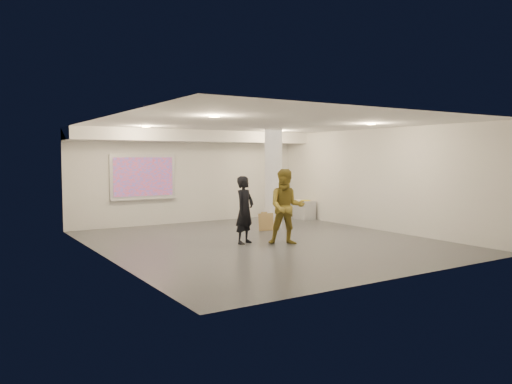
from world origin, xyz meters
TOP-DOWN VIEW (x-y plane):
  - floor at (0.00, 0.00)m, footprint 8.00×9.00m
  - ceiling at (0.00, 0.00)m, footprint 8.00×9.00m
  - wall_back at (0.00, 4.50)m, footprint 8.00×0.01m
  - wall_front at (0.00, -4.50)m, footprint 8.00×0.01m
  - wall_left at (-4.00, 0.00)m, footprint 0.01×9.00m
  - wall_right at (4.00, 0.00)m, footprint 0.01×9.00m
  - soffit_band at (0.00, 3.95)m, footprint 8.00×1.10m
  - downlight_nw at (-2.20, 2.50)m, footprint 0.22×0.22m
  - downlight_ne at (2.20, 2.50)m, footprint 0.22×0.22m
  - downlight_sw at (-2.20, -1.50)m, footprint 0.22×0.22m
  - downlight_se at (2.20, -1.50)m, footprint 0.22×0.22m
  - column at (1.50, 1.80)m, footprint 0.52×0.52m
  - projection_screen at (-1.60, 4.45)m, footprint 2.10×0.13m
  - credenza at (3.72, 3.29)m, footprint 0.56×1.14m
  - papers_stack at (3.68, 3.46)m, footprint 0.31×0.37m
  - postit_pad at (3.72, 3.08)m, footprint 0.24×0.30m
  - cardboard_back at (1.09, 1.58)m, footprint 0.48×0.17m
  - cardboard_front at (1.29, 1.70)m, footprint 0.52×0.29m
  - woman at (-0.56, 0.04)m, footprint 0.73×0.64m
  - man at (0.24, -0.62)m, footprint 1.14×1.07m

SIDE VIEW (x-z plane):
  - floor at x=0.00m, z-range -0.01..0.01m
  - cardboard_back at x=1.09m, z-range 0.00..0.51m
  - cardboard_front at x=1.29m, z-range 0.00..0.53m
  - credenza at x=3.72m, z-range 0.00..0.65m
  - papers_stack at x=3.68m, z-range 0.65..0.67m
  - postit_pad at x=3.72m, z-range 0.65..0.67m
  - woman at x=-0.56m, z-range 0.00..1.69m
  - man at x=0.24m, z-range 0.00..1.87m
  - wall_back at x=0.00m, z-range 0.00..3.00m
  - wall_front at x=0.00m, z-range 0.00..3.00m
  - wall_left at x=-4.00m, z-range 0.00..3.00m
  - wall_right at x=4.00m, z-range 0.00..3.00m
  - column at x=1.50m, z-range 0.00..3.00m
  - projection_screen at x=-1.60m, z-range 0.82..2.24m
  - soffit_band at x=0.00m, z-range 2.64..3.00m
  - downlight_nw at x=-2.20m, z-range 2.97..2.99m
  - downlight_ne at x=2.20m, z-range 2.97..2.99m
  - downlight_sw at x=-2.20m, z-range 2.97..2.99m
  - downlight_se at x=2.20m, z-range 2.97..2.99m
  - ceiling at x=0.00m, z-range 3.00..3.00m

